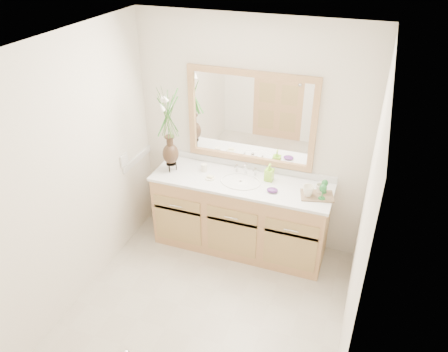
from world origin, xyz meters
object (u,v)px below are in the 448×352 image
at_px(flower_vase, 168,122).
at_px(tumbler, 204,167).
at_px(tray, 317,196).
at_px(soap_bottle, 269,173).

relative_size(flower_vase, tumbler, 9.92).
xyz_separation_m(flower_vase, tray, (1.52, 0.01, -0.54)).
distance_m(flower_vase, tray, 1.62).
distance_m(flower_vase, tumbler, 0.61).
height_order(flower_vase, tumbler, flower_vase).
distance_m(tumbler, soap_bottle, 0.69).
relative_size(flower_vase, tray, 2.65).
bearing_deg(tray, soap_bottle, 150.97).
height_order(flower_vase, tray, flower_vase).
relative_size(tumbler, soap_bottle, 0.49).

